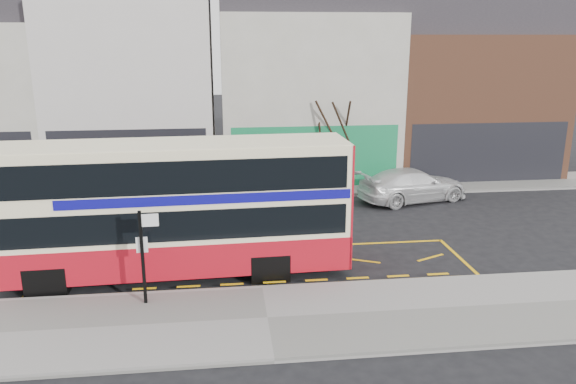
{
  "coord_description": "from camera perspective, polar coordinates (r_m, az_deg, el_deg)",
  "views": [
    {
      "loc": [
        -1.04,
        -15.84,
        7.39
      ],
      "look_at": [
        1.06,
        2.0,
        2.42
      ],
      "focal_mm": 35.0,
      "sensor_mm": 36.0,
      "label": 1
    }
  ],
  "objects": [
    {
      "name": "double_decker_bus",
      "position": [
        17.85,
        -11.2,
        -1.53
      ],
      "size": [
        10.84,
        2.85,
        4.3
      ],
      "rotation": [
        0.0,
        0.0,
        0.03
      ],
      "color": "#FFF1C2",
      "rests_on": "ground"
    },
    {
      "name": "terrace_green_shop",
      "position": [
        31.24,
        1.68,
        11.21
      ],
      "size": [
        9.0,
        8.01,
        11.3
      ],
      "color": "beige",
      "rests_on": "ground"
    },
    {
      "name": "bus_stop_post",
      "position": [
        16.0,
        -14.4,
        -5.5
      ],
      "size": [
        0.68,
        0.12,
        2.71
      ],
      "rotation": [
        0.0,
        0.0,
        0.05
      ],
      "color": "black",
      "rests_on": "pavement"
    },
    {
      "name": "ground",
      "position": [
        17.51,
        -2.73,
        -9.51
      ],
      "size": [
        120.0,
        120.0,
        0.0
      ],
      "primitive_type": "plane",
      "color": "black",
      "rests_on": "ground"
    },
    {
      "name": "car_white",
      "position": [
        26.67,
        12.55,
        0.7
      ],
      "size": [
        5.59,
        3.43,
        1.51
      ],
      "primitive_type": "imported",
      "rotation": [
        0.0,
        0.0,
        1.84
      ],
      "color": "silver",
      "rests_on": "ground"
    },
    {
      "name": "pavement",
      "position": [
        15.42,
        -2.1,
        -12.85
      ],
      "size": [
        40.0,
        4.0,
        0.15
      ],
      "primitive_type": "cube",
      "color": "gray",
      "rests_on": "ground"
    },
    {
      "name": "car_grey",
      "position": [
        25.11,
        -9.91,
        -0.2
      ],
      "size": [
        4.5,
        2.28,
        1.42
      ],
      "primitive_type": "imported",
      "rotation": [
        0.0,
        0.0,
        1.38
      ],
      "color": "#404247",
      "rests_on": "ground"
    },
    {
      "name": "kerb",
      "position": [
        17.14,
        -2.64,
        -9.81
      ],
      "size": [
        40.0,
        0.15,
        0.15
      ],
      "primitive_type": "cube",
      "color": "gray",
      "rests_on": "ground"
    },
    {
      "name": "terrace_right",
      "position": [
        33.78,
        17.2,
        10.02
      ],
      "size": [
        9.0,
        8.01,
        10.3
      ],
      "color": "brown",
      "rests_on": "ground"
    },
    {
      "name": "terrace_left",
      "position": [
        31.21,
        -15.22,
        11.15
      ],
      "size": [
        8.0,
        8.01,
        11.8
      ],
      "color": "silver",
      "rests_on": "ground"
    },
    {
      "name": "road_markings",
      "position": [
        18.96,
        -3.07,
        -7.47
      ],
      "size": [
        14.0,
        3.4,
        0.01
      ],
      "primitive_type": null,
      "color": "#F9B70D",
      "rests_on": "ground"
    },
    {
      "name": "street_tree_right",
      "position": [
        27.58,
        4.62,
        8.15
      ],
      "size": [
        2.65,
        2.65,
        5.72
      ],
      "color": "black",
      "rests_on": "ground"
    },
    {
      "name": "far_pavement",
      "position": [
        27.84,
        -4.35,
        0.19
      ],
      "size": [
        50.0,
        3.0,
        0.15
      ],
      "primitive_type": "cube",
      "color": "gray",
      "rests_on": "ground"
    }
  ]
}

